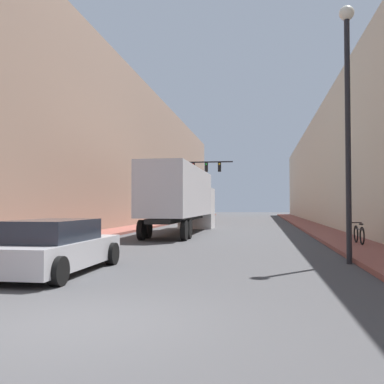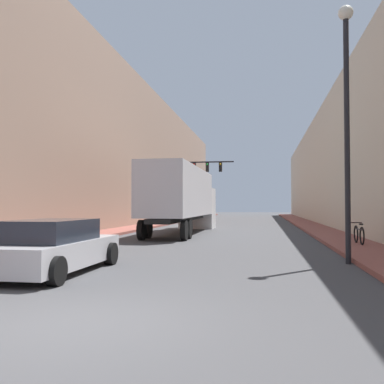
{
  "view_description": "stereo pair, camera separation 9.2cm",
  "coord_description": "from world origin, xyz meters",
  "px_view_note": "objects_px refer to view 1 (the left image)",
  "views": [
    {
      "loc": [
        2.65,
        -5.92,
        1.72
      ],
      "look_at": [
        -0.63,
        14.23,
        2.35
      ],
      "focal_mm": 40.0,
      "sensor_mm": 36.0,
      "label": 1
    },
    {
      "loc": [
        2.74,
        -5.91,
        1.72
      ],
      "look_at": [
        -0.63,
        14.23,
        2.35
      ],
      "focal_mm": 40.0,
      "sensor_mm": 36.0,
      "label": 2
    }
  ],
  "objects_px": {
    "semi_truck": "(183,197)",
    "sedan_car": "(56,247)",
    "street_lamp": "(348,100)",
    "parked_bicycle": "(359,234)",
    "traffic_signal_gantry": "(194,178)"
  },
  "relations": [
    {
      "from": "traffic_signal_gantry",
      "to": "parked_bicycle",
      "type": "distance_m",
      "value": 25.27
    },
    {
      "from": "traffic_signal_gantry",
      "to": "parked_bicycle",
      "type": "xyz_separation_m",
      "value": [
        10.37,
        -22.71,
        -3.88
      ]
    },
    {
      "from": "parked_bicycle",
      "to": "street_lamp",
      "type": "bearing_deg",
      "value": -104.98
    },
    {
      "from": "semi_truck",
      "to": "sedan_car",
      "type": "distance_m",
      "value": 15.86
    },
    {
      "from": "street_lamp",
      "to": "traffic_signal_gantry",
      "type": "bearing_deg",
      "value": 107.89
    },
    {
      "from": "sedan_car",
      "to": "traffic_signal_gantry",
      "type": "xyz_separation_m",
      "value": [
        -1.3,
        30.83,
        3.76
      ]
    },
    {
      "from": "traffic_signal_gantry",
      "to": "street_lamp",
      "type": "height_order",
      "value": "street_lamp"
    },
    {
      "from": "sedan_car",
      "to": "street_lamp",
      "type": "distance_m",
      "value": 9.25
    },
    {
      "from": "semi_truck",
      "to": "sedan_car",
      "type": "xyz_separation_m",
      "value": [
        -0.4,
        -15.77,
        -1.57
      ]
    },
    {
      "from": "semi_truck",
      "to": "traffic_signal_gantry",
      "type": "height_order",
      "value": "traffic_signal_gantry"
    },
    {
      "from": "semi_truck",
      "to": "sedan_car",
      "type": "relative_size",
      "value": 2.95
    },
    {
      "from": "traffic_signal_gantry",
      "to": "street_lamp",
      "type": "relative_size",
      "value": 0.81
    },
    {
      "from": "street_lamp",
      "to": "parked_bicycle",
      "type": "bearing_deg",
      "value": 75.02
    },
    {
      "from": "semi_truck",
      "to": "sedan_car",
      "type": "bearing_deg",
      "value": -91.44
    },
    {
      "from": "semi_truck",
      "to": "parked_bicycle",
      "type": "xyz_separation_m",
      "value": [
        8.68,
        -7.65,
        -1.69
      ]
    }
  ]
}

